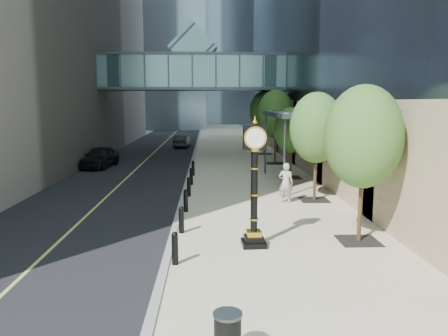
{
  "coord_description": "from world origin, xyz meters",
  "views": [
    {
      "loc": [
        -1.68,
        -11.64,
        4.93
      ],
      "look_at": [
        -0.99,
        7.34,
        2.03
      ],
      "focal_mm": 35.0,
      "sensor_mm": 36.0,
      "label": 1
    }
  ],
  "objects_px": {
    "street_clock": "(254,193)",
    "pedestrian": "(286,183)",
    "car_near": "(100,157)",
    "car_far": "(182,141)"
  },
  "relations": [
    {
      "from": "street_clock",
      "to": "car_near",
      "type": "height_order",
      "value": "street_clock"
    },
    {
      "from": "street_clock",
      "to": "pedestrian",
      "type": "height_order",
      "value": "street_clock"
    },
    {
      "from": "car_far",
      "to": "street_clock",
      "type": "bearing_deg",
      "value": 102.52
    },
    {
      "from": "car_near",
      "to": "car_far",
      "type": "relative_size",
      "value": 1.15
    },
    {
      "from": "pedestrian",
      "to": "car_far",
      "type": "xyz_separation_m",
      "value": [
        -6.61,
        26.52,
        -0.35
      ]
    },
    {
      "from": "pedestrian",
      "to": "car_near",
      "type": "bearing_deg",
      "value": -30.72
    },
    {
      "from": "street_clock",
      "to": "car_near",
      "type": "bearing_deg",
      "value": 114.47
    },
    {
      "from": "street_clock",
      "to": "pedestrian",
      "type": "distance_m",
      "value": 6.9
    },
    {
      "from": "street_clock",
      "to": "car_near",
      "type": "distance_m",
      "value": 21.06
    },
    {
      "from": "pedestrian",
      "to": "car_near",
      "type": "distance_m",
      "value": 17.06
    }
  ]
}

